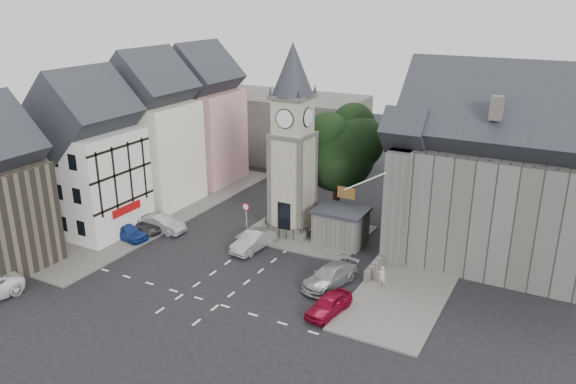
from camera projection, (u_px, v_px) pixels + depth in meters
The scene contains 23 objects.
ground at pixel (244, 267), 43.15m from camera, with size 120.00×120.00×0.00m, color black.
pavement_west at pixel (167, 212), 53.69m from camera, with size 6.00×30.00×0.14m, color #595651.
pavement_east at pixel (426, 258), 44.42m from camera, with size 6.00×26.00×0.14m, color #595651.
central_island at pixel (308, 233), 49.10m from camera, with size 10.00×8.00×0.16m, color #595651.
road_markings at pixel (201, 299), 38.59m from camera, with size 20.00×8.00×0.01m, color silver.
clock_tower at pixel (293, 141), 47.07m from camera, with size 4.86×4.86×16.25m.
stone_shelter at pixel (341, 226), 46.72m from camera, with size 4.30×3.30×3.08m.
town_tree at pixel (338, 144), 50.72m from camera, with size 7.20×7.20×10.80m.
warning_sign_post at pixel (246, 212), 48.41m from camera, with size 0.70×0.19×2.85m.
terrace_pink at pixel (201, 122), 61.15m from camera, with size 8.10×7.60×12.80m.
terrace_cream at pixel (152, 138), 54.51m from camera, with size 8.10×7.60×12.80m.
terrace_tudor at pixel (89, 162), 48.00m from camera, with size 8.10×7.60×12.00m.
backdrop_west at pixel (282, 127), 70.41m from camera, with size 20.00×10.00×8.00m, color #4C4944.
east_building at pixel (489, 180), 43.23m from camera, with size 14.40×11.40×12.60m.
east_boundary_wall at pixel (400, 238), 47.20m from camera, with size 0.40×16.00×0.90m, color #55534E.
flagpole at pixel (365, 182), 40.56m from camera, with size 3.68×0.10×2.74m.
car_west_blue at pixel (127, 232), 47.76m from camera, with size 1.62×4.02×1.37m, color navy.
car_west_silver at pixel (161, 223), 49.37m from camera, with size 1.57×4.49×1.48m, color #A1A2A9.
car_west_grey at pixel (146, 223), 49.71m from camera, with size 2.14×4.65×1.29m, color #2F3032.
car_island_silver at pixel (253, 241), 45.87m from camera, with size 1.59×4.57×1.51m, color #9A9EA2.
car_island_east at pixel (330, 276), 40.20m from camera, with size 2.02×4.97×1.44m, color #919598.
car_east_red at pixel (329, 304), 36.65m from camera, with size 1.58×3.93×1.34m, color maroon.
pedestrian at pixel (382, 276), 39.95m from camera, with size 0.60×0.39×1.64m, color #B9A599.
Camera 1 is at (21.33, -32.51, 19.86)m, focal length 35.00 mm.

